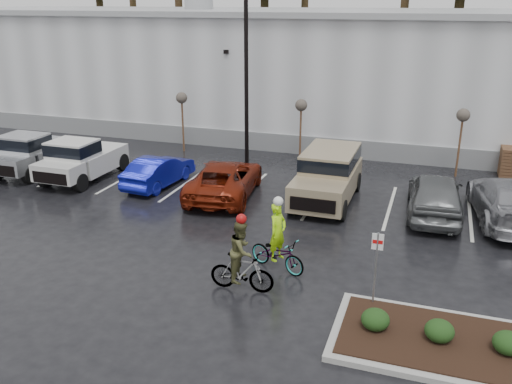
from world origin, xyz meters
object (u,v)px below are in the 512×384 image
(sapling_west, at_px, (182,101))
(car_grey, at_px, (435,195))
(pickup_silver, at_px, (39,150))
(suv_tan, at_px, (327,177))
(car_red, at_px, (225,179))
(car_far_silver, at_px, (509,200))
(sapling_mid, at_px, (301,109))
(car_blue, at_px, (159,171))
(sapling_east, at_px, (463,119))
(fire_lane_sign, at_px, (376,261))
(cyclist_olive, at_px, (242,263))
(lamppost, at_px, (246,47))
(cyclist_hivis, at_px, (278,247))
(pickup_white, at_px, (86,157))

(sapling_west, xyz_separation_m, car_grey, (13.15, -5.34, -1.89))
(sapling_west, relative_size, pickup_silver, 0.62)
(sapling_west, xyz_separation_m, pickup_silver, (-5.03, -5.39, -1.75))
(sapling_west, height_order, suv_tan, sapling_west)
(car_red, height_order, car_far_silver, car_far_silver)
(sapling_mid, height_order, car_blue, sapling_mid)
(sapling_east, xyz_separation_m, car_far_silver, (1.73, -5.07, -1.91))
(fire_lane_sign, bearing_deg, sapling_mid, 112.49)
(sapling_west, height_order, fire_lane_sign, sapling_west)
(suv_tan, bearing_deg, sapling_mid, 115.26)
(sapling_east, bearing_deg, cyclist_olive, -114.16)
(car_blue, bearing_deg, lamppost, -113.93)
(cyclist_hivis, height_order, cyclist_olive, cyclist_hivis)
(lamppost, distance_m, suv_tan, 7.98)
(cyclist_olive, bearing_deg, sapling_mid, 4.71)
(pickup_silver, bearing_deg, suv_tan, 0.87)
(lamppost, bearing_deg, sapling_mid, 21.80)
(lamppost, height_order, suv_tan, lamppost)
(cyclist_olive, bearing_deg, cyclist_hivis, -23.66)
(car_blue, distance_m, car_far_silver, 14.23)
(suv_tan, distance_m, cyclist_olive, 7.89)
(lamppost, height_order, cyclist_olive, lamppost)
(lamppost, relative_size, pickup_white, 1.77)
(pickup_silver, distance_m, car_red, 9.81)
(lamppost, relative_size, car_grey, 1.88)
(pickup_white, relative_size, car_far_silver, 0.92)
(fire_lane_sign, height_order, suv_tan, fire_lane_sign)
(sapling_west, bearing_deg, car_red, -50.92)
(fire_lane_sign, distance_m, car_far_silver, 8.69)
(cyclist_hivis, bearing_deg, car_far_silver, -26.77)
(pickup_white, bearing_deg, pickup_silver, 175.86)
(sapling_mid, relative_size, fire_lane_sign, 1.45)
(suv_tan, relative_size, cyclist_olive, 2.19)
(sapling_east, relative_size, car_blue, 0.79)
(lamppost, relative_size, sapling_east, 2.88)
(lamppost, height_order, fire_lane_sign, lamppost)
(sapling_west, xyz_separation_m, sapling_mid, (6.50, 0.00, 0.00))
(pickup_silver, relative_size, cyclist_olive, 2.23)
(sapling_west, bearing_deg, sapling_east, 0.00)
(fire_lane_sign, bearing_deg, car_red, 135.42)
(sapling_mid, height_order, cyclist_hivis, sapling_mid)
(sapling_mid, relative_size, cyclist_olive, 1.37)
(sapling_west, distance_m, car_red, 7.82)
(car_far_silver, bearing_deg, car_blue, -4.72)
(car_far_silver, bearing_deg, fire_lane_sign, 56.33)
(car_blue, distance_m, cyclist_hivis, 9.36)
(cyclist_olive, bearing_deg, car_grey, -35.50)
(pickup_silver, bearing_deg, cyclist_olive, -30.09)
(cyclist_olive, bearing_deg, suv_tan, -8.28)
(lamppost, xyz_separation_m, cyclist_hivis, (4.75, -10.50, -4.95))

